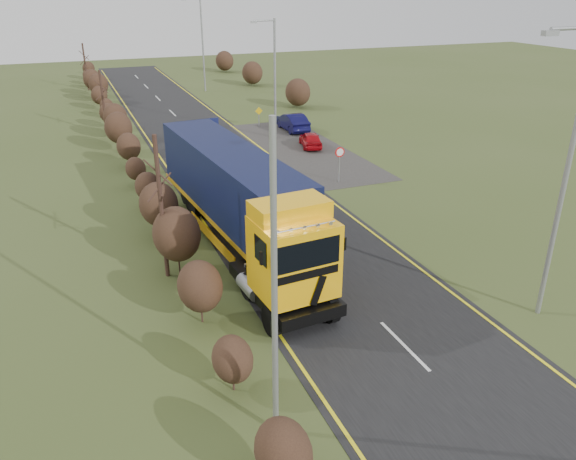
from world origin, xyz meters
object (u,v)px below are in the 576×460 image
(car_blue_sedan, at_px, (292,122))
(streetlight_near, at_px, (565,167))
(lorry, at_px, (239,196))
(car_red_hatchback, at_px, (311,140))
(speed_sign, at_px, (340,158))

(car_blue_sedan, bearing_deg, streetlight_near, 86.37)
(lorry, xyz_separation_m, car_red_hatchback, (10.05, 14.58, -1.95))
(car_red_hatchback, relative_size, streetlight_near, 0.33)
(car_blue_sedan, bearing_deg, lorry, 62.44)
(streetlight_near, xyz_separation_m, speed_sign, (-0.06, 16.20, -4.13))
(car_red_hatchback, xyz_separation_m, car_blue_sedan, (0.71, 5.32, 0.14))
(lorry, height_order, streetlight_near, streetlight_near)
(car_red_hatchback, height_order, car_blue_sedan, car_blue_sedan)
(car_blue_sedan, relative_size, speed_sign, 1.95)
(lorry, height_order, car_blue_sedan, lorry)
(car_red_hatchback, distance_m, speed_sign, 8.23)
(lorry, xyz_separation_m, car_blue_sedan, (10.76, 19.90, -1.81))
(car_blue_sedan, xyz_separation_m, streetlight_near, (-2.30, -29.53, 4.96))
(car_blue_sedan, distance_m, speed_sign, 13.56)
(lorry, relative_size, streetlight_near, 1.58)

